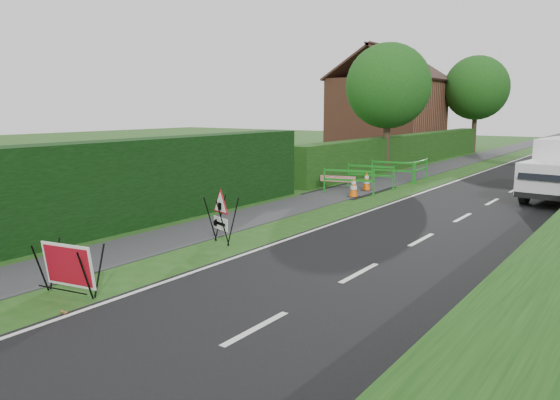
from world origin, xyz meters
The scene contains 17 objects.
ground centered at (0.00, 0.00, 0.00)m, with size 120.00×120.00×0.00m, color #1C4914.
footpath centered at (-3.00, 35.00, 0.01)m, with size 2.00×90.00×0.02m, color #2D2D30.
hedge_west_near centered at (-5.00, 0.00, 0.00)m, with size 1.10×18.00×2.50m, color black.
hedge_west_far centered at (-5.00, 22.00, 0.00)m, with size 1.00×24.00×1.80m, color #14380F.
house_west centered at (-10.00, 30.00, 2.90)m, with size 7.50×7.40×7.88m.
tree_nw centered at (-4.60, 18.00, 4.48)m, with size 4.40×4.40×6.70m.
tree_fw centered at (-4.60, 34.00, 4.83)m, with size 4.80×4.80×7.24m.
red_rect_sign centered at (-1.22, -3.24, 0.55)m, with size 1.23×0.87×0.96m.
triangle_sign centered at (-1.52, 1.24, 0.82)m, with size 1.02×1.02×1.17m.
traffic_cone_3 centered at (-2.13, 9.61, 0.39)m, with size 0.38×0.38×0.79m.
traffic_cone_4 centered at (-2.47, 11.40, 0.39)m, with size 0.38×0.38×0.79m.
ped_barrier_0 centered at (-2.68, 10.24, 0.63)m, with size 2.08×0.84×1.00m.
ped_barrier_1 centered at (-2.71, 12.27, 0.63)m, with size 2.09×0.62×1.00m.
ped_barrier_2 centered at (-2.60, 14.37, 0.63)m, with size 2.09×0.61×1.00m.
ped_barrier_3 centered at (-1.74, 15.46, 0.63)m, with size 0.48×2.08×1.00m.
redwhite_plank centered at (-3.61, 11.03, 0.00)m, with size 1.50×0.04×0.25m, color red.
litter_can centered at (-0.49, -3.85, 0.00)m, with size 0.07×0.07×0.12m, color #BF7F4C.
Camera 1 is at (7.41, -8.82, 3.40)m, focal length 35.00 mm.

